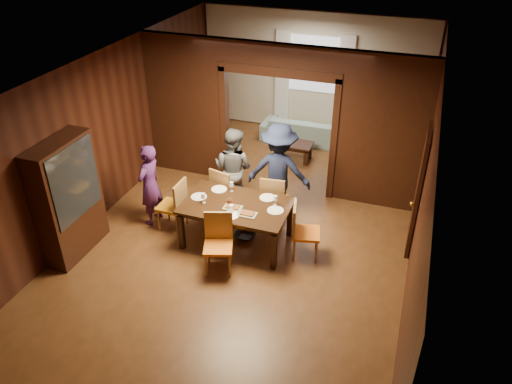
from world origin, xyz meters
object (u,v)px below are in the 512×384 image
at_px(person_navy, 279,171).
at_px(chair_near, 218,245).
at_px(chair_right, 306,231).
at_px(chair_far_r, 274,198).
at_px(chair_left, 171,205).
at_px(hutch, 68,199).
at_px(chair_far_l, 227,190).
at_px(person_purple, 150,185).
at_px(person_grey, 233,169).
at_px(coffee_table, 294,151).
at_px(dining_table, 237,223).
at_px(sofa, 304,129).

relative_size(person_navy, chair_near, 1.84).
height_order(chair_right, chair_far_r, same).
relative_size(chair_right, chair_near, 1.00).
relative_size(chair_left, hutch, 0.48).
bearing_deg(chair_left, chair_right, 91.04).
relative_size(chair_far_l, chair_near, 1.00).
bearing_deg(person_navy, person_purple, 20.56).
height_order(person_grey, chair_left, person_grey).
bearing_deg(chair_far_r, chair_right, 128.15).
xyz_separation_m(chair_far_l, chair_near, (0.49, -1.56, 0.00)).
height_order(chair_far_r, chair_near, same).
height_order(coffee_table, chair_right, chair_right).
bearing_deg(hutch, dining_table, 23.79).
distance_m(person_purple, chair_far_r, 2.21).
bearing_deg(sofa, person_navy, 95.92).
distance_m(dining_table, chair_right, 1.20).
distance_m(person_purple, chair_left, 0.52).
distance_m(chair_far_r, chair_near, 1.66).
height_order(chair_left, hutch, hutch).
bearing_deg(hutch, person_grey, 47.04).
bearing_deg(person_navy, chair_right, 121.32).
bearing_deg(dining_table, chair_left, 179.33).
xyz_separation_m(person_grey, coffee_table, (0.57, 2.22, -0.60)).
bearing_deg(dining_table, person_purple, 176.86).
relative_size(person_purple, coffee_table, 1.89).
relative_size(chair_right, hutch, 0.48).
relative_size(person_purple, sofa, 0.76).
bearing_deg(hutch, chair_left, 41.99).
relative_size(sofa, chair_near, 2.05).
distance_m(person_grey, dining_table, 1.22).
relative_size(person_purple, chair_near, 1.56).
height_order(dining_table, chair_right, chair_right).
xyz_separation_m(chair_right, chair_far_r, (-0.80, 0.81, 0.00)).
distance_m(chair_left, hutch, 1.71).
bearing_deg(person_navy, chair_near, 72.68).
bearing_deg(hutch, chair_far_r, 33.67).
height_order(person_navy, chair_left, person_navy).
xyz_separation_m(person_purple, sofa, (1.73, 4.18, -0.47)).
bearing_deg(hutch, person_purple, 56.41).
xyz_separation_m(person_navy, chair_far_r, (0.00, -0.27, -0.41)).
distance_m(chair_right, chair_near, 1.44).
distance_m(chair_left, chair_far_l, 1.06).
height_order(sofa, chair_left, chair_left).
relative_size(chair_left, chair_near, 1.00).
relative_size(chair_far_l, chair_far_r, 1.00).
xyz_separation_m(person_navy, dining_table, (-0.40, -1.09, -0.51)).
relative_size(person_grey, coffee_table, 2.00).
bearing_deg(chair_far_l, hutch, 57.89).
distance_m(dining_table, chair_far_r, 0.92).
xyz_separation_m(sofa, chair_left, (-1.29, -4.26, 0.19)).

